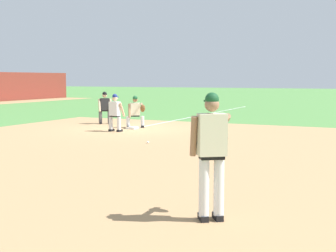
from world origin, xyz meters
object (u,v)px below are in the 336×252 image
at_px(baserunner, 115,111).
at_px(pitcher, 212,148).
at_px(baseball, 148,142).
at_px(umpire, 105,106).
at_px(first_baseman, 136,110).
at_px(first_base_bag, 132,128).

bearing_deg(baserunner, pitcher, -141.39).
distance_m(baseball, baserunner, 3.67).
relative_size(baseball, pitcher, 0.04).
bearing_deg(umpire, baserunner, -139.96).
bearing_deg(first_baseman, pitcher, -145.87).
height_order(baserunner, umpire, same).
bearing_deg(first_base_bag, baseball, -143.78).
distance_m(pitcher, baserunner, 11.65).
distance_m(baseball, pitcher, 8.20).
relative_size(pitcher, baserunner, 1.27).
xyz_separation_m(pitcher, first_baseman, (10.63, 7.21, -0.33)).
xyz_separation_m(first_base_bag, first_baseman, (0.42, 0.06, 0.69)).
xyz_separation_m(baseball, umpire, (4.81, 4.73, 0.76)).
relative_size(first_baseman, umpire, 0.92).
relative_size(first_base_bag, umpire, 0.26).
relative_size(pitcher, first_baseman, 1.39).
xyz_separation_m(first_baseman, baserunner, (-1.53, 0.06, 0.06)).
xyz_separation_m(first_base_bag, pitcher, (-10.21, -7.14, 1.01)).
distance_m(first_baseman, baserunner, 1.53).
height_order(first_base_bag, first_baseman, first_baseman).
bearing_deg(baseball, first_baseman, 33.81).
bearing_deg(baserunner, umpire, 40.04).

